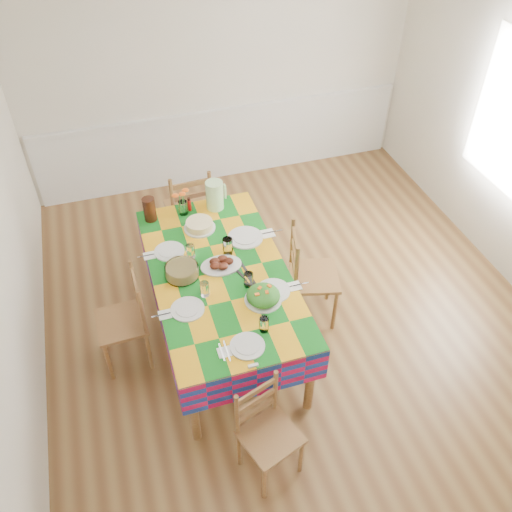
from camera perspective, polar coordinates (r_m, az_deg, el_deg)
The scene contains 22 objects.
room at distance 4.29m, azimuth 4.53°, elevation 6.04°, with size 4.58×5.08×2.78m.
wainscot at distance 6.75m, azimuth -3.52°, elevation 11.94°, with size 4.41×0.06×0.92m.
dining_table at distance 4.51m, azimuth -3.78°, elevation -2.48°, with size 1.10×2.04×0.79m.
setting_near_head at distance 3.93m, azimuth -0.35°, elevation -8.64°, with size 0.41×0.28×0.12m.
setting_left_near at distance 4.19m, azimuth -6.65°, elevation -4.82°, with size 0.48×0.28×0.13m.
setting_left_far at distance 4.63m, azimuth -8.39°, elevation 0.50°, with size 0.47×0.28×0.13m.
setting_right_near at distance 4.28m, azimuth 0.97°, elevation -3.21°, with size 0.50×0.29×0.13m.
setting_right_far at distance 4.69m, azimuth -1.70°, elevation 1.67°, with size 0.58×0.34×0.15m.
meat_platter at distance 4.48m, azimuth -3.71°, elevation -0.84°, with size 0.35×0.25×0.07m.
salad_platter at distance 4.18m, azimuth 0.76°, elevation -4.22°, with size 0.29×0.29×0.12m.
pasta_bowl at distance 4.41m, azimuth -7.82°, elevation -1.58°, with size 0.27×0.27×0.10m.
cake at distance 4.86m, azimuth -5.97°, elevation 3.24°, with size 0.28×0.28×0.08m.
serving_utensils at distance 4.42m, azimuth -1.31°, elevation -1.79°, with size 0.16×0.35×0.01m.
flower_vase at distance 5.01m, azimuth -7.74°, elevation 5.42°, with size 0.16×0.14×0.26m.
hot_sauce at distance 5.07m, azimuth -7.04°, elevation 5.45°, with size 0.03×0.03×0.14m, color #BA0F0E.
green_pitcher at distance 5.04m, azimuth -4.38°, elevation 6.41°, with size 0.16×0.16×0.28m, color #C0F2AB.
tea_pitcher at distance 4.99m, azimuth -11.15°, elevation 4.85°, with size 0.11×0.11×0.23m, color black.
name_card at distance 3.80m, azimuth -0.29°, elevation -11.46°, with size 0.07×0.02×0.02m, color silver.
chair_near at distance 3.96m, azimuth 1.16°, elevation -18.09°, with size 0.48×0.46×0.86m.
chair_far at distance 5.61m, azimuth -6.97°, elevation 4.80°, with size 0.47×0.45×1.00m.
chair_left at distance 4.63m, azimuth -13.50°, elevation -6.63°, with size 0.41×0.43×0.94m.
chair_right at distance 4.85m, azimuth 5.62°, elevation -2.14°, with size 0.52×0.54×1.00m.
Camera 1 is at (-1.36, -3.20, 3.86)m, focal length 38.00 mm.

